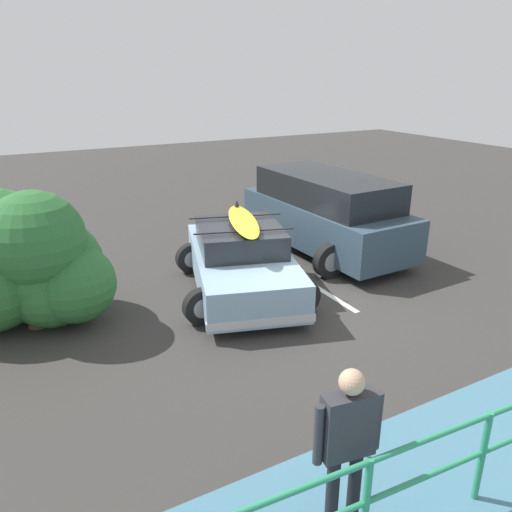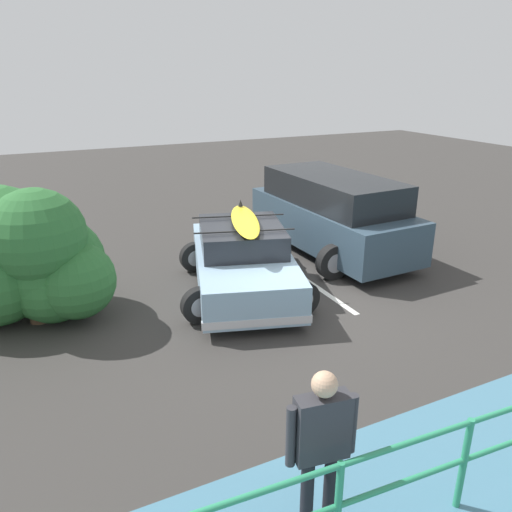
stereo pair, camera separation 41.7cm
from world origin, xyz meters
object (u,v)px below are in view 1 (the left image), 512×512
object	(u,v)px
bush_near_left	(26,264)
person_bystander	(348,437)
suv_car	(325,212)
sedan_car	(241,261)

from	to	relation	value
bush_near_left	person_bystander	bearing A→B (deg)	109.86
suv_car	bush_near_left	distance (m)	6.71
sedan_car	bush_near_left	size ratio (longest dim) A/B	1.53
sedan_car	suv_car	world-z (taller)	suv_car
suv_car	person_bystander	bearing A→B (deg)	55.39
sedan_car	bush_near_left	bearing A→B (deg)	-8.04
person_bystander	suv_car	bearing A→B (deg)	-124.61
suv_car	person_bystander	xyz separation A→B (m)	(4.53, 6.57, 0.08)
sedan_car	bush_near_left	world-z (taller)	bush_near_left
sedan_car	person_bystander	xyz separation A→B (m)	(1.67, 5.41, 0.41)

